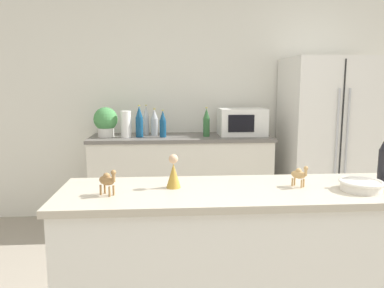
{
  "coord_description": "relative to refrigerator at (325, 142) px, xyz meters",
  "views": [
    {
      "loc": [
        -0.46,
        -1.45,
        1.45
      ],
      "look_at": [
        -0.26,
        1.38,
        1.01
      ],
      "focal_mm": 35.0,
      "sensor_mm": 36.0,
      "label": 1
    }
  ],
  "objects": [
    {
      "name": "back_bottle_4",
      "position": [
        -1.87,
        0.18,
        0.22
      ],
      "size": [
        0.06,
        0.06,
        0.32
      ],
      "color": "#B2B7BC",
      "rests_on": "back_counter"
    },
    {
      "name": "back_bottle_3",
      "position": [
        -1.93,
        0.01,
        0.23
      ],
      "size": [
        0.08,
        0.08,
        0.32
      ],
      "color": "navy",
      "rests_on": "back_counter"
    },
    {
      "name": "back_bottle_0",
      "position": [
        -1.78,
        0.12,
        0.21
      ],
      "size": [
        0.08,
        0.08,
        0.28
      ],
      "color": "#B2B7BC",
      "rests_on": "back_counter"
    },
    {
      "name": "camel_figurine",
      "position": [
        -1.95,
        -2.02,
        0.14
      ],
      "size": [
        0.1,
        0.09,
        0.13
      ],
      "color": "olive",
      "rests_on": "bar_counter"
    },
    {
      "name": "back_bottle_1",
      "position": [
        -1.25,
        0.01,
        0.21
      ],
      "size": [
        0.07,
        0.07,
        0.3
      ],
      "color": "#2D6033",
      "rests_on": "back_counter"
    },
    {
      "name": "back_counter",
      "position": [
        -1.51,
        0.08,
        -0.4
      ],
      "size": [
        1.85,
        0.63,
        0.94
      ],
      "color": "silver",
      "rests_on": "ground_plane"
    },
    {
      "name": "wise_man_figurine_crimson",
      "position": [
        -1.63,
        -1.9,
        0.14
      ],
      "size": [
        0.07,
        0.07,
        0.17
      ],
      "color": "#B28933",
      "rests_on": "bar_counter"
    },
    {
      "name": "paper_towel_roll",
      "position": [
        -2.06,
        -0.0,
        0.2
      ],
      "size": [
        0.1,
        0.1,
        0.27
      ],
      "color": "white",
      "rests_on": "back_counter"
    },
    {
      "name": "microwave",
      "position": [
        -0.87,
        0.09,
        0.21
      ],
      "size": [
        0.48,
        0.37,
        0.28
      ],
      "color": "white",
      "rests_on": "back_counter"
    },
    {
      "name": "potted_plant",
      "position": [
        -2.27,
        0.05,
        0.23
      ],
      "size": [
        0.24,
        0.24,
        0.3
      ],
      "color": "silver",
      "rests_on": "back_counter"
    },
    {
      "name": "back_bottle_2",
      "position": [
        -1.69,
        -0.02,
        0.2
      ],
      "size": [
        0.07,
        0.07,
        0.28
      ],
      "color": "navy",
      "rests_on": "back_counter"
    },
    {
      "name": "wall_back",
      "position": [
        -1.21,
        0.41,
        0.41
      ],
      "size": [
        8.0,
        0.06,
        2.55
      ],
      "color": "silver",
      "rests_on": "ground_plane"
    },
    {
      "name": "fruit_bowl",
      "position": [
        -0.7,
        -2.02,
        0.09
      ],
      "size": [
        0.21,
        0.21,
        0.05
      ],
      "color": "white",
      "rests_on": "bar_counter"
    },
    {
      "name": "camel_figurine_second",
      "position": [
        -0.98,
        -1.93,
        0.13
      ],
      "size": [
        0.08,
        0.09,
        0.12
      ],
      "color": "tan",
      "rests_on": "bar_counter"
    },
    {
      "name": "bar_counter",
      "position": [
        -1.25,
        -1.95,
        -0.4
      ],
      "size": [
        1.91,
        0.57,
        0.93
      ],
      "color": "silver",
      "rests_on": "ground_plane"
    },
    {
      "name": "refrigerator",
      "position": [
        0.0,
        0.0,
        0.0
      ],
      "size": [
        0.84,
        0.74,
        1.73
      ],
      "color": "silver",
      "rests_on": "ground_plane"
    }
  ]
}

